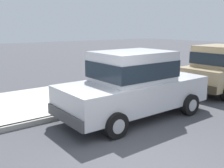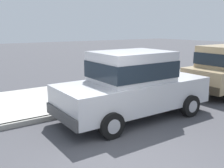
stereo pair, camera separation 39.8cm
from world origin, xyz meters
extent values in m
plane|color=#424247|center=(0.00, 0.00, 0.00)|extent=(80.00, 80.00, 0.00)
cube|color=gray|center=(-3.20, 0.00, 0.07)|extent=(0.16, 64.00, 0.14)
cube|color=#B7B5AD|center=(-5.00, 0.00, 0.07)|extent=(3.60, 64.00, 0.14)
cube|color=#BCBCC1|center=(-2.09, 1.74, 0.70)|extent=(1.82, 4.51, 0.76)
cube|color=#BCBCC1|center=(-2.09, 1.64, 1.50)|extent=(1.59, 2.11, 0.84)
cube|color=#19232D|center=(-2.09, 1.64, 1.44)|extent=(1.63, 2.15, 0.46)
cube|color=#424243|center=(-2.08, 3.94, 0.46)|extent=(1.76, 0.21, 0.28)
cube|color=#424243|center=(-2.09, -0.46, 0.46)|extent=(1.76, 0.21, 0.28)
cylinder|color=black|center=(-2.98, 3.13, 0.32)|extent=(0.22, 0.64, 0.64)
cylinder|color=#9E9EA3|center=(-2.98, 3.13, 0.32)|extent=(0.24, 0.35, 0.35)
cylinder|color=black|center=(-1.18, 3.13, 0.32)|extent=(0.22, 0.64, 0.64)
cylinder|color=#9E9EA3|center=(-1.18, 3.13, 0.32)|extent=(0.24, 0.35, 0.35)
cylinder|color=black|center=(-2.99, 0.34, 0.32)|extent=(0.22, 0.64, 0.64)
cylinder|color=#9E9EA3|center=(-2.99, 0.34, 0.32)|extent=(0.24, 0.35, 0.35)
cylinder|color=black|center=(-1.19, 0.34, 0.32)|extent=(0.22, 0.64, 0.64)
cylinder|color=#9E9EA3|center=(-1.19, 0.34, 0.32)|extent=(0.24, 0.35, 0.35)
cube|color=#EAEACC|center=(-2.64, 3.97, 0.81)|extent=(0.28, 0.08, 0.14)
cube|color=#EAEACC|center=(-1.52, 3.96, 0.81)|extent=(0.28, 0.08, 0.14)
cube|color=tan|center=(-2.17, 6.59, 0.70)|extent=(1.77, 3.72, 0.76)
cube|color=tan|center=(-2.17, 6.34, 1.48)|extent=(1.54, 1.92, 0.80)
cube|color=#19232D|center=(-2.17, 6.34, 1.42)|extent=(1.58, 1.96, 0.44)
cube|color=#3E3527|center=(-2.15, 4.79, 0.46)|extent=(1.69, 0.22, 0.28)
cylinder|color=black|center=(-3.05, 7.72, 0.32)|extent=(0.23, 0.64, 0.64)
cylinder|color=#9E9EA3|center=(-3.05, 7.72, 0.32)|extent=(0.25, 0.36, 0.35)
cylinder|color=black|center=(-3.02, 5.43, 0.32)|extent=(0.23, 0.64, 0.64)
cylinder|color=#9E9EA3|center=(-3.02, 5.43, 0.32)|extent=(0.25, 0.36, 0.35)
ellipsoid|color=tan|center=(-4.21, 1.27, 0.42)|extent=(0.41, 0.48, 0.20)
cylinder|color=tan|center=(-4.09, 1.20, 0.23)|extent=(0.05, 0.05, 0.18)
cylinder|color=tan|center=(-4.18, 1.13, 0.23)|extent=(0.05, 0.05, 0.18)
cylinder|color=tan|center=(-4.24, 1.42, 0.23)|extent=(0.05, 0.05, 0.18)
cylinder|color=tan|center=(-4.34, 1.35, 0.23)|extent=(0.05, 0.05, 0.18)
sphere|color=tan|center=(-4.05, 1.04, 0.51)|extent=(0.17, 0.17, 0.17)
ellipsoid|color=brown|center=(-4.00, 0.96, 0.49)|extent=(0.12, 0.13, 0.06)
cone|color=tan|center=(-4.01, 1.07, 0.59)|extent=(0.06, 0.06, 0.07)
cone|color=tan|center=(-4.10, 1.02, 0.59)|extent=(0.06, 0.06, 0.07)
cylinder|color=tan|center=(-4.36, 1.49, 0.48)|extent=(0.10, 0.12, 0.13)
cylinder|color=red|center=(-3.65, 4.13, 0.17)|extent=(0.24, 0.24, 0.06)
cylinder|color=red|center=(-3.65, 4.13, 0.47)|extent=(0.17, 0.17, 0.55)
sphere|color=red|center=(-3.65, 4.13, 0.79)|extent=(0.15, 0.15, 0.15)
cylinder|color=red|center=(-3.77, 4.13, 0.50)|extent=(0.10, 0.07, 0.07)
cylinder|color=red|center=(-3.53, 4.13, 0.50)|extent=(0.10, 0.07, 0.07)
camera|label=1|loc=(3.38, -3.25, 2.59)|focal=42.03mm
camera|label=2|loc=(3.61, -2.93, 2.59)|focal=42.03mm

